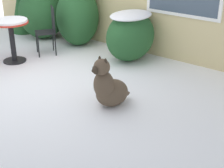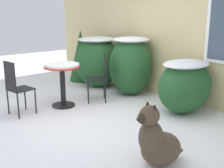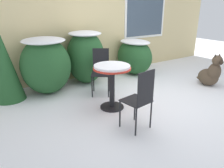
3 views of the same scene
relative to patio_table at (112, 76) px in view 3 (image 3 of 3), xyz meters
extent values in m
plane|color=white|center=(0.97, -0.22, -0.62)|extent=(16.00, 16.00, 0.00)
cube|color=#D1BC84|center=(0.97, 1.98, 0.73)|extent=(8.00, 0.06, 2.69)
cube|color=white|center=(2.44, 1.93, 1.04)|extent=(1.47, 0.04, 1.60)
cube|color=#3D4C5B|center=(2.44, 1.92, 1.04)|extent=(1.35, 0.01, 1.48)
ellipsoid|color=#235128|center=(-0.73, 1.38, -0.03)|extent=(1.02, 1.05, 1.17)
ellipsoid|color=white|center=(-0.73, 1.38, 0.49)|extent=(0.87, 0.89, 0.12)
ellipsoid|color=#235128|center=(0.26, 1.50, 0.00)|extent=(0.88, 0.92, 1.23)
ellipsoid|color=white|center=(0.26, 1.50, 0.55)|extent=(0.74, 0.78, 0.12)
ellipsoid|color=#235128|center=(1.67, 1.43, -0.15)|extent=(0.79, 1.09, 0.92)
ellipsoid|color=white|center=(1.67, 1.43, 0.25)|extent=(0.68, 0.92, 0.12)
cone|color=#235128|center=(-1.48, 1.43, 0.03)|extent=(0.60, 0.60, 1.29)
cylinder|color=black|center=(0.00, 0.00, -0.60)|extent=(0.43, 0.43, 0.03)
cylinder|color=black|center=(0.00, 0.00, -0.24)|extent=(0.10, 0.10, 0.71)
cylinder|color=red|center=(0.00, 0.00, 0.13)|extent=(0.66, 0.66, 0.03)
cylinder|color=white|center=(0.00, 0.00, 0.17)|extent=(0.63, 0.63, 0.04)
cube|color=black|center=(0.16, 0.66, -0.17)|extent=(0.51, 0.51, 0.02)
cube|color=black|center=(0.26, 0.81, 0.08)|extent=(0.29, 0.20, 0.49)
cylinder|color=black|center=(-0.07, 0.62, -0.40)|extent=(0.02, 0.02, 0.44)
cylinder|color=black|center=(0.20, 0.43, -0.40)|extent=(0.02, 0.02, 0.44)
cylinder|color=black|center=(0.12, 0.89, -0.40)|extent=(0.02, 0.02, 0.44)
cylinder|color=black|center=(0.39, 0.71, -0.40)|extent=(0.02, 0.02, 0.44)
cube|color=black|center=(-0.09, -0.77, -0.17)|extent=(0.41, 0.41, 0.02)
cube|color=black|center=(-0.06, -0.94, 0.08)|extent=(0.34, 0.06, 0.49)
cylinder|color=black|center=(0.06, -0.58, -0.40)|extent=(0.02, 0.02, 0.44)
cylinder|color=black|center=(-0.27, -0.63, -0.40)|extent=(0.02, 0.02, 0.44)
cylinder|color=black|center=(0.10, -0.91, -0.40)|extent=(0.02, 0.02, 0.44)
cylinder|color=black|center=(-0.23, -0.95, -0.40)|extent=(0.02, 0.02, 0.44)
ellipsoid|color=#4C3D2D|center=(2.54, -0.23, -0.43)|extent=(0.49, 0.56, 0.38)
ellipsoid|color=#4C3D2D|center=(2.51, -0.38, -0.26)|extent=(0.35, 0.33, 0.42)
sphere|color=#4C3D2D|center=(2.51, -0.41, 0.01)|extent=(0.23, 0.23, 0.23)
cone|color=#2D241B|center=(2.48, -0.55, 0.00)|extent=(0.13, 0.09, 0.12)
ellipsoid|color=#2D241B|center=(2.45, -0.38, 0.10)|extent=(0.05, 0.04, 0.10)
ellipsoid|color=#2D241B|center=(2.57, -0.40, 0.10)|extent=(0.05, 0.04, 0.10)
ellipsoid|color=#4C3D2D|center=(2.59, -0.01, -0.53)|extent=(0.12, 0.24, 0.07)
camera|label=1|loc=(5.24, -3.66, 1.71)|focal=55.00mm
camera|label=2|loc=(4.41, -2.57, 1.10)|focal=45.00mm
camera|label=3|loc=(-2.01, -3.02, 1.17)|focal=35.00mm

